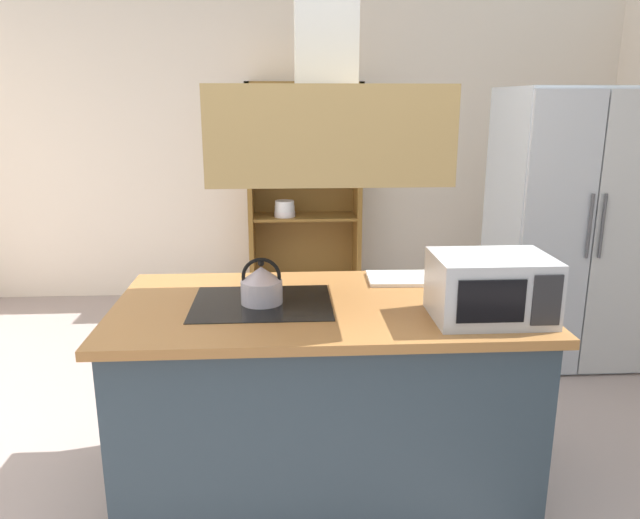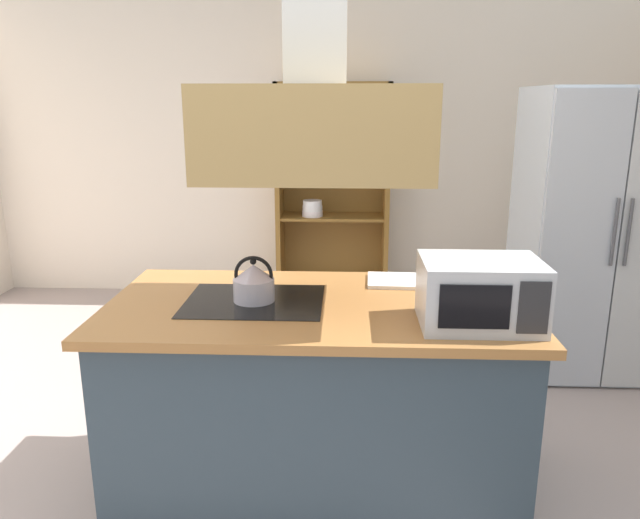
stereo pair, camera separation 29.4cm
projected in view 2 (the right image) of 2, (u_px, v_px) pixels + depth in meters
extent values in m
plane|color=#A18F8A|center=(286.00, 482.00, 2.86)|extent=(7.80, 7.80, 0.00)
cube|color=silver|center=(317.00, 146.00, 5.41)|extent=(6.00, 0.12, 2.70)
cube|color=#2F3E49|center=(317.00, 400.00, 2.75)|extent=(1.74, 0.89, 0.86)
cube|color=#A46C38|center=(316.00, 306.00, 2.63)|extent=(1.82, 0.97, 0.04)
cube|color=black|center=(254.00, 301.00, 2.64)|extent=(0.60, 0.48, 0.00)
cube|color=#AD894F|center=(316.00, 132.00, 2.44)|extent=(0.90, 0.70, 0.36)
cube|color=#B2BDC8|center=(592.00, 233.00, 3.91)|extent=(0.90, 0.72, 1.84)
cube|color=#B3B9C2|center=(579.00, 246.00, 3.56)|extent=(0.44, 0.03, 1.80)
cylinder|color=#4C4C51|center=(615.00, 232.00, 3.50)|extent=(0.02, 0.02, 0.40)
cylinder|color=#4C4C51|center=(629.00, 232.00, 3.49)|extent=(0.02, 0.02, 0.40)
cube|color=brown|center=(280.00, 195.00, 5.27)|extent=(0.04, 0.40, 1.90)
cube|color=brown|center=(386.00, 196.00, 5.23)|extent=(0.04, 0.40, 1.90)
cube|color=brown|center=(333.00, 84.00, 5.01)|extent=(0.97, 0.40, 0.03)
cube|color=brown|center=(332.00, 294.00, 5.48)|extent=(0.97, 0.40, 0.08)
cube|color=brown|center=(333.00, 192.00, 5.43)|extent=(0.97, 0.02, 1.90)
cube|color=brown|center=(333.00, 217.00, 5.30)|extent=(0.89, 0.36, 0.02)
cube|color=brown|center=(333.00, 162.00, 5.18)|extent=(0.89, 0.36, 0.02)
cylinder|color=white|center=(312.00, 213.00, 5.25)|extent=(0.18, 0.18, 0.05)
cylinder|color=white|center=(312.00, 208.00, 5.24)|extent=(0.17, 0.17, 0.05)
cylinder|color=white|center=(312.00, 203.00, 5.23)|extent=(0.16, 0.16, 0.05)
cylinder|color=silver|center=(346.00, 154.00, 5.12)|extent=(0.01, 0.01, 0.12)
cone|color=silver|center=(347.00, 142.00, 5.09)|extent=(0.07, 0.07, 0.08)
cylinder|color=silver|center=(365.00, 154.00, 5.11)|extent=(0.01, 0.01, 0.12)
cone|color=silver|center=(365.00, 142.00, 5.08)|extent=(0.07, 0.07, 0.08)
cylinder|color=#B9B5C6|center=(254.00, 290.00, 2.63)|extent=(0.18, 0.18, 0.10)
cone|color=#C1B5C6|center=(253.00, 272.00, 2.61)|extent=(0.17, 0.17, 0.06)
sphere|color=black|center=(253.00, 262.00, 2.59)|extent=(0.03, 0.03, 0.03)
torus|color=black|center=(254.00, 275.00, 2.61)|extent=(0.17, 0.02, 0.17)
cube|color=white|center=(403.00, 281.00, 2.91)|extent=(0.35, 0.25, 0.02)
cube|color=#B7BABF|center=(480.00, 292.00, 2.34)|extent=(0.46, 0.34, 0.26)
cube|color=black|center=(475.00, 307.00, 2.18)|extent=(0.26, 0.01, 0.17)
cube|color=#262628|center=(534.00, 308.00, 2.17)|extent=(0.11, 0.01, 0.20)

